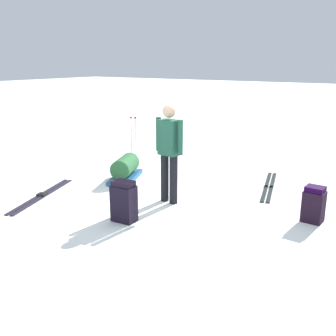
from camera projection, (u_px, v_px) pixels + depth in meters
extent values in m
plane|color=white|center=(168.00, 208.00, 6.51)|extent=(80.00, 80.00, 0.00)
cylinder|color=black|center=(173.00, 180.00, 6.63)|extent=(0.14, 0.14, 0.85)
cylinder|color=black|center=(165.00, 178.00, 6.75)|extent=(0.14, 0.14, 0.85)
cube|color=#1C4F3A|center=(169.00, 137.00, 6.49)|extent=(0.36, 0.26, 0.60)
cylinder|color=#1C4F3A|center=(180.00, 137.00, 6.34)|extent=(0.09, 0.09, 0.58)
cylinder|color=#1C4F3A|center=(158.00, 134.00, 6.64)|extent=(0.09, 0.09, 0.58)
sphere|color=tan|center=(169.00, 111.00, 6.38)|extent=(0.22, 0.22, 0.22)
cube|color=black|center=(40.00, 195.00, 7.10)|extent=(0.71, 1.87, 0.02)
cube|color=black|center=(40.00, 194.00, 7.09)|extent=(0.11, 0.15, 0.03)
cube|color=black|center=(45.00, 196.00, 7.07)|extent=(0.71, 1.87, 0.02)
cube|color=black|center=(45.00, 194.00, 7.07)|extent=(0.11, 0.15, 0.03)
cube|color=black|center=(272.00, 186.00, 7.59)|extent=(0.56, 1.88, 0.02)
cube|color=black|center=(272.00, 185.00, 7.59)|extent=(0.10, 0.15, 0.03)
cube|color=black|center=(266.00, 186.00, 7.62)|extent=(0.56, 1.88, 0.02)
cube|color=black|center=(266.00, 185.00, 7.62)|extent=(0.10, 0.15, 0.03)
cube|color=black|center=(313.00, 207.00, 5.91)|extent=(0.32, 0.28, 0.49)
cube|color=black|center=(315.00, 189.00, 5.83)|extent=(0.29, 0.25, 0.08)
cube|color=black|center=(124.00, 204.00, 5.92)|extent=(0.38, 0.26, 0.57)
cube|color=black|center=(123.00, 183.00, 5.83)|extent=(0.34, 0.24, 0.08)
cylinder|color=#BCB1BE|center=(136.00, 145.00, 8.65)|extent=(0.02, 0.02, 1.16)
sphere|color=#A51919|center=(135.00, 118.00, 8.49)|extent=(0.05, 0.05, 0.05)
cylinder|color=black|center=(136.00, 167.00, 8.79)|extent=(0.07, 0.07, 0.01)
cylinder|color=#BCB1BE|center=(132.00, 145.00, 8.68)|extent=(0.02, 0.02, 1.16)
sphere|color=#A51919|center=(131.00, 118.00, 8.51)|extent=(0.05, 0.05, 0.05)
cylinder|color=black|center=(132.00, 167.00, 8.82)|extent=(0.07, 0.07, 0.01)
cube|color=#205184|center=(125.00, 177.00, 8.07)|extent=(0.82, 1.17, 0.09)
cylinder|color=#275B31|center=(125.00, 166.00, 8.01)|extent=(0.65, 0.85, 0.40)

